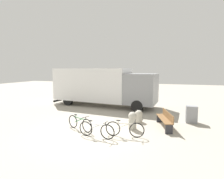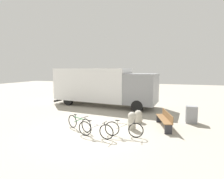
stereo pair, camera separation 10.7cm
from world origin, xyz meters
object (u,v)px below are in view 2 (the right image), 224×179
bicycle_middle (95,130)px  bollard_far_bench (138,116)px  utility_box (191,114)px  bollard_near_bench (132,120)px  park_bench (165,119)px  delivery_truck (103,85)px  bicycle_far (124,129)px  bicycle_near (79,123)px

bicycle_middle → bollard_far_bench: bicycle_middle is taller
bollard_far_bench → utility_box: size_ratio=0.72×
bollard_near_bench → park_bench: bearing=25.9°
delivery_truck → bicycle_far: delivery_truck is taller
bollard_near_bench → bicycle_far: bearing=-97.1°
bollard_far_bench → bollard_near_bench: bearing=-94.4°
delivery_truck → bicycle_far: (3.39, -6.13, -1.32)m
delivery_truck → bollard_far_bench: 5.39m
park_bench → bollard_near_bench: (-1.56, -0.75, -0.00)m
delivery_truck → utility_box: bearing=-19.1°
delivery_truck → bollard_near_bench: bearing=-49.6°
bollard_near_bench → utility_box: 3.60m
bollard_far_bench → bicycle_far: bearing=-95.7°
bicycle_far → bollard_near_bench: (0.14, 1.09, 0.11)m
bicycle_middle → bollard_near_bench: (1.29, 1.56, 0.11)m
delivery_truck → bollard_near_bench: delivery_truck is taller
park_bench → bicycle_far: park_bench is taller
park_bench → delivery_truck: bearing=34.2°
park_bench → bollard_far_bench: (-1.46, 0.53, -0.12)m
bicycle_middle → bicycle_far: same height
delivery_truck → bicycle_near: size_ratio=5.40×
delivery_truck → utility_box: delivery_truck is taller
bicycle_middle → utility_box: bearing=46.3°
park_bench → utility_box: (1.37, 1.34, 0.00)m
bicycle_far → bollard_near_bench: 1.10m
bicycle_near → bollard_near_bench: (2.44, 0.93, 0.11)m
park_bench → bicycle_far: (-1.69, -1.84, -0.12)m
bicycle_far → bollard_near_bench: size_ratio=1.96×
delivery_truck → bicycle_middle: 7.10m
bicycle_far → bicycle_middle: bearing=-164.2°
bicycle_middle → bollard_far_bench: size_ratio=2.51×
bicycle_near → bollard_near_bench: bollard_near_bench is taller
bicycle_middle → utility_box: 5.58m
park_bench → bollard_far_bench: park_bench is taller
bicycle_near → utility_box: size_ratio=1.69×
utility_box → bicycle_near: bearing=-150.7°
bicycle_near → utility_box: 6.16m
bollard_near_bench → bollard_far_bench: bearing=85.6°
bollard_far_bench → bicycle_middle: bearing=-116.0°
bicycle_middle → bollard_near_bench: size_ratio=1.97×
park_bench → bollard_far_bench: bearing=54.4°
park_bench → bicycle_far: bearing=121.7°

